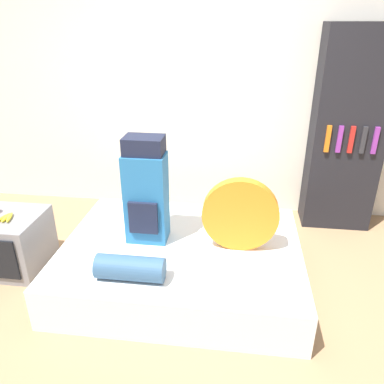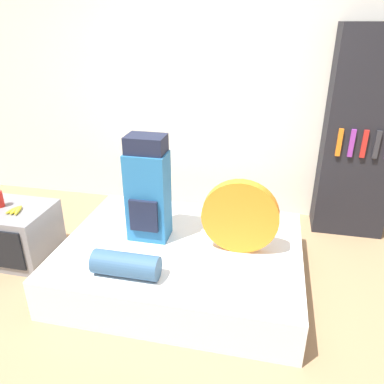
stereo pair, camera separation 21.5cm
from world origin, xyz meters
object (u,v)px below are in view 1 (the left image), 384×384
(tent_bag, at_px, (240,215))
(bookshelf, at_px, (347,132))
(backpack, at_px, (146,192))
(television, at_px, (8,242))
(sleeping_roll, at_px, (130,268))

(tent_bag, bearing_deg, bookshelf, 49.73)
(backpack, bearing_deg, tent_bag, -3.70)
(backpack, height_order, bookshelf, bookshelf)
(television, xyz_separation_m, bookshelf, (2.87, 1.17, 0.72))
(tent_bag, height_order, sleeping_roll, tent_bag)
(backpack, relative_size, television, 1.40)
(backpack, bearing_deg, bookshelf, 33.04)
(sleeping_roll, xyz_separation_m, bookshelf, (1.68, 1.62, 0.54))
(backpack, height_order, television, backpack)
(tent_bag, relative_size, sleeping_roll, 1.23)
(tent_bag, distance_m, sleeping_roll, 0.88)
(tent_bag, distance_m, bookshelf, 1.53)
(tent_bag, relative_size, television, 0.95)
(bookshelf, bearing_deg, television, -157.87)
(backpack, xyz_separation_m, sleeping_roll, (0.00, -0.52, -0.32))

